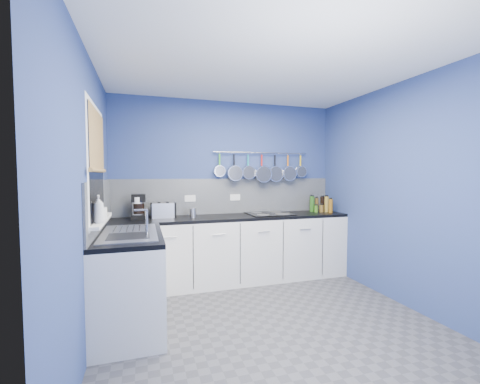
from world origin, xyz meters
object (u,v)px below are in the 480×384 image
soap_bottle_a (99,209)px  coffee_maker (139,207)px  soap_bottle_b (101,211)px  canister (193,213)px  toaster (163,210)px  paper_towel (138,208)px  hob (269,214)px

soap_bottle_a → coffee_maker: bearing=76.3°
soap_bottle_b → canister: soap_bottle_b is taller
coffee_maker → toaster: size_ratio=1.05×
toaster → canister: 0.38m
soap_bottle_b → toaster: size_ratio=0.58×
soap_bottle_b → paper_towel: bearing=74.9°
coffee_maker → hob: bearing=1.0°
paper_towel → toaster: 0.32m
toaster → canister: (0.37, -0.08, -0.04)m
soap_bottle_b → coffee_maker: size_ratio=0.55×
paper_towel → canister: (0.69, -0.03, -0.08)m
paper_towel → coffee_maker: coffee_maker is taller
soap_bottle_b → canister: 1.44m
coffee_maker → hob: coffee_maker is taller
soap_bottle_b → hob: 2.32m
soap_bottle_a → hob: bearing=30.1°
soap_bottle_b → hob: soap_bottle_b is taller
paper_towel → hob: (1.77, -0.03, -0.13)m
coffee_maker → soap_bottle_b: bearing=-103.4°
toaster → soap_bottle_b: bearing=-121.9°
soap_bottle_a → paper_towel: 1.27m
paper_towel → canister: size_ratio=2.37×
paper_towel → toaster: (0.32, 0.05, -0.04)m
soap_bottle_a → soap_bottle_b: size_ratio=1.39×
soap_bottle_b → soap_bottle_a: bearing=-90.0°
soap_bottle_b → coffee_maker: (0.30, 1.08, -0.08)m
soap_bottle_a → coffee_maker: soap_bottle_a is taller
coffee_maker → soap_bottle_a: bearing=-101.5°
soap_bottle_b → hob: bearing=26.7°
paper_towel → canister: paper_towel is taller
paper_towel → soap_bottle_b: bearing=-105.1°
paper_towel → canister: 0.69m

